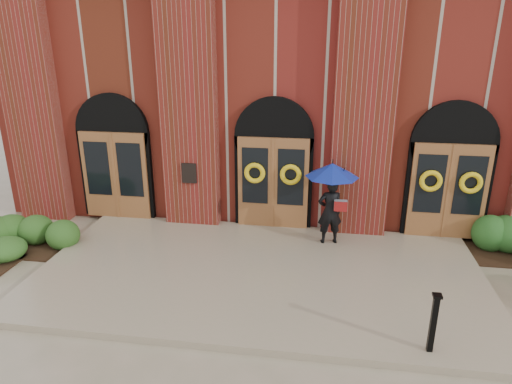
% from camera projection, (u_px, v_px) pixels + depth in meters
% --- Properties ---
extents(ground, '(90.00, 90.00, 0.00)m').
position_uv_depth(ground, '(258.00, 280.00, 10.22)').
color(ground, gray).
rests_on(ground, ground).
extents(landing, '(10.00, 5.30, 0.15)m').
position_uv_depth(landing, '(259.00, 274.00, 10.33)').
color(landing, gray).
rests_on(landing, ground).
extents(church_building, '(16.20, 12.53, 7.00)m').
position_uv_depth(church_building, '(292.00, 80.00, 17.23)').
color(church_building, maroon).
rests_on(church_building, ground).
extents(man_with_umbrella, '(1.59, 1.59, 2.10)m').
position_uv_depth(man_with_umbrella, '(331.00, 188.00, 11.22)').
color(man_with_umbrella, black).
rests_on(man_with_umbrella, landing).
extents(metal_post, '(0.15, 0.15, 1.10)m').
position_uv_depth(metal_post, '(433.00, 322.00, 7.56)').
color(metal_post, black).
rests_on(metal_post, landing).
extents(hedge_wall_left, '(2.79, 1.11, 0.71)m').
position_uv_depth(hedge_wall_left, '(45.00, 237.00, 11.54)').
color(hedge_wall_left, '#274D19').
rests_on(hedge_wall_left, ground).
extents(hedge_wall_right, '(3.38, 1.35, 0.87)m').
position_uv_depth(hedge_wall_right, '(495.00, 237.00, 11.32)').
color(hedge_wall_right, '#22501C').
rests_on(hedge_wall_right, ground).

